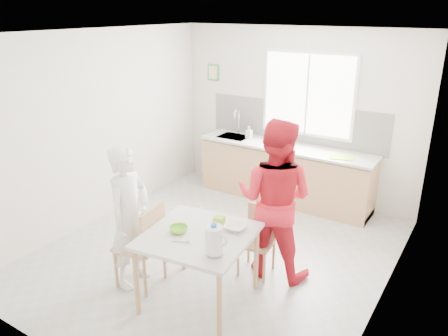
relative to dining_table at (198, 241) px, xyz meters
The scene contains 21 objects.
ground 1.23m from the dining_table, 112.30° to the left, with size 4.50×4.50×0.00m, color #B7B7B2.
room_shell 1.36m from the dining_table, 112.30° to the left, with size 4.50×4.50×4.50m.
window 3.31m from the dining_table, 93.26° to the left, with size 1.50×0.06×1.30m.
backsplash 3.23m from the dining_table, 96.84° to the left, with size 3.00×0.02×0.65m, color white.
picture_frame 3.88m from the dining_table, 121.43° to the left, with size 0.22×0.03×0.28m.
kitchen_counter 2.92m from the dining_table, 97.60° to the left, with size 2.84×0.64×1.37m.
dining_table is the anchor object (origin of this frame).
chair_left 0.70m from the dining_table, behind, with size 0.50×0.50×0.97m.
chair_far 0.93m from the dining_table, 73.91° to the left, with size 0.42×0.42×0.81m.
person_white 0.85m from the dining_table, behind, with size 0.59×0.39×1.62m, color white.
person_red 1.03m from the dining_table, 66.99° to the left, with size 0.90×0.70×1.86m, color red.
bowl_green 0.24m from the dining_table, 158.72° to the right, with size 0.19×0.19×0.06m, color #7AC72E.
bowl_white 0.41m from the dining_table, 47.05° to the left, with size 0.23×0.23×0.06m, color white.
milk_jug 0.49m from the dining_table, 33.61° to the right, with size 0.23×0.17×0.29m.
green_box 0.32m from the dining_table, 77.59° to the left, with size 0.10×0.10×0.09m, color #9CCC2F.
spoon 0.25m from the dining_table, 102.74° to the right, with size 0.01×0.01×0.16m, color #A5A5AA.
cutting_board 2.85m from the dining_table, 78.88° to the left, with size 0.35×0.25×0.01m, color #9FD932.
wine_bottle_a 2.94m from the dining_table, 96.77° to the left, with size 0.07×0.07×0.32m, color black.
wine_bottle_b 3.07m from the dining_table, 100.78° to the left, with size 0.07×0.07×0.30m, color black.
jar_amber 2.98m from the dining_table, 96.76° to the left, with size 0.06×0.06×0.16m, color olive.
soap_bottle 3.12m from the dining_table, 110.07° to the left, with size 0.09×0.09×0.20m, color #999999.
Camera 1 is at (2.70, -4.07, 2.96)m, focal length 35.00 mm.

